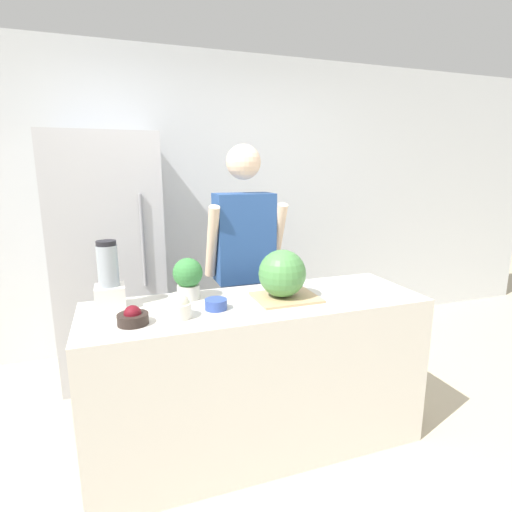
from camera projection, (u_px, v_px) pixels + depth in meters
name	position (u px, v px, depth m)	size (l,w,h in m)	color
ground_plane	(277.00, 480.00, 2.11)	(14.00, 14.00, 0.00)	beige
wall_back	(197.00, 203.00, 3.63)	(8.00, 0.06, 2.60)	silver
counter_island	(258.00, 375.00, 2.30)	(1.88, 0.62, 0.90)	beige
refrigerator	(110.00, 258.00, 3.09)	(0.77, 0.73, 1.86)	#B7B7BC
person	(244.00, 270.00, 2.77)	(0.53, 0.28, 1.77)	#4C608C
cutting_board	(286.00, 297.00, 2.25)	(0.35, 0.29, 0.01)	tan
watermelon	(282.00, 273.00, 2.22)	(0.27, 0.27, 0.27)	#4C8C47
bowl_cherries	(133.00, 317.00, 1.88)	(0.15, 0.15, 0.09)	#2D231E
bowl_cream	(178.00, 307.00, 1.95)	(0.13, 0.13, 0.13)	white
bowl_small_blue	(216.00, 304.00, 2.08)	(0.12, 0.12, 0.05)	#334C9E
blender	(109.00, 280.00, 2.08)	(0.15, 0.15, 0.36)	silver
potted_plant	(188.00, 277.00, 2.22)	(0.17, 0.17, 0.23)	beige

